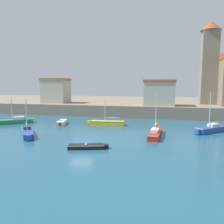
% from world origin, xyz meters
% --- Properties ---
extents(ground_plane, '(200.00, 200.00, 0.00)m').
position_xyz_m(ground_plane, '(0.00, 0.00, 0.00)').
color(ground_plane, '#235670').
extents(quay_seawall, '(120.00, 40.00, 2.34)m').
position_xyz_m(quay_seawall, '(0.00, 39.15, 1.17)').
color(quay_seawall, gray).
rests_on(quay_seawall, ground).
extents(sailboat_green_0, '(5.77, 4.68, 4.53)m').
position_xyz_m(sailboat_green_0, '(-15.44, 8.69, 0.45)').
color(sailboat_green_0, '#237A4C').
rests_on(sailboat_green_0, ground).
extents(dinghy_black_1, '(4.14, 2.07, 0.52)m').
position_xyz_m(dinghy_black_1, '(1.61, -2.50, 0.25)').
color(dinghy_black_1, black).
rests_on(dinghy_black_1, ground).
extents(sailboat_red_2, '(1.55, 6.50, 5.55)m').
position_xyz_m(sailboat_red_2, '(8.05, 4.64, 0.45)').
color(sailboat_red_2, red).
rests_on(sailboat_red_2, ground).
extents(sailboat_blue_3, '(4.55, 4.45, 5.46)m').
position_xyz_m(sailboat_blue_3, '(15.22, 8.79, 0.49)').
color(sailboat_blue_3, '#284C9E').
rests_on(sailboat_blue_3, ground).
extents(sailboat_yellow_5, '(6.10, 1.86, 4.23)m').
position_xyz_m(sailboat_yellow_5, '(0.10, 10.77, 0.39)').
color(sailboat_yellow_5, yellow).
rests_on(sailboat_yellow_5, ground).
extents(dinghy_white_6, '(2.20, 4.23, 0.68)m').
position_xyz_m(dinghy_white_6, '(-7.33, 9.91, 0.33)').
color(dinghy_white_6, white).
rests_on(dinghy_white_6, ground).
extents(sailboat_blue_7, '(4.79, 5.73, 4.63)m').
position_xyz_m(sailboat_blue_7, '(-7.97, 1.41, 0.46)').
color(sailboat_blue_7, '#284C9E').
rests_on(sailboat_blue_7, ground).
extents(mooring_buoy, '(0.58, 0.58, 0.58)m').
position_xyz_m(mooring_buoy, '(7.93, 11.65, 0.29)').
color(mooring_buoy, yellow).
rests_on(mooring_buoy, ground).
extents(harbor_shed_near_wharf, '(5.97, 4.73, 5.71)m').
position_xyz_m(harbor_shed_near_wharf, '(-16.00, 24.43, 5.22)').
color(harbor_shed_near_wharf, '#BCB29E').
rests_on(harbor_shed_near_wharf, quay_seawall).
extents(harbor_shed_mid_row, '(6.28, 5.14, 5.17)m').
position_xyz_m(harbor_shed_mid_row, '(8.00, 22.67, 4.94)').
color(harbor_shed_mid_row, '#BCB29E').
rests_on(harbor_shed_mid_row, quay_seawall).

